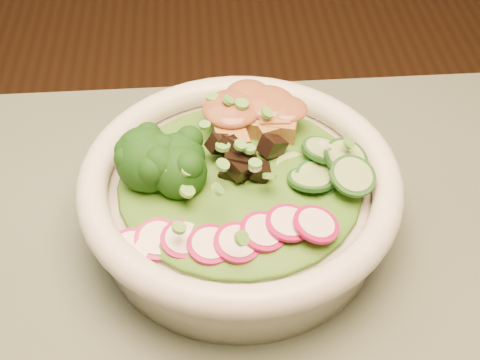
{
  "coord_description": "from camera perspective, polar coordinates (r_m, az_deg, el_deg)",
  "views": [
    {
      "loc": [
        0.05,
        -0.17,
        1.18
      ],
      "look_at": [
        0.07,
        0.2,
        0.81
      ],
      "focal_mm": 50.0,
      "sensor_mm": 36.0,
      "label": 1
    }
  ],
  "objects": [
    {
      "name": "tofu_cubes",
      "position": [
        0.56,
        0.65,
        5.19
      ],
      "size": [
        0.1,
        0.09,
        0.03
      ],
      "primitive_type": null,
      "rotation": [
        0.0,
        0.0,
        0.41
      ],
      "color": "olive",
      "rests_on": "salad_bowl"
    },
    {
      "name": "scallion_garnish",
      "position": [
        0.51,
        -0.0,
        1.86
      ],
      "size": [
        0.18,
        0.18,
        0.02
      ],
      "primitive_type": null,
      "color": "#58A339",
      "rests_on": "salad_bowl"
    },
    {
      "name": "lettuce_bed",
      "position": [
        0.52,
        0.0,
        0.08
      ],
      "size": [
        0.19,
        0.19,
        0.02
      ],
      "primitive_type": "ellipsoid",
      "color": "#285E13",
      "rests_on": "salad_bowl"
    },
    {
      "name": "mushroom_heap",
      "position": [
        0.52,
        0.1,
        1.97
      ],
      "size": [
        0.09,
        0.09,
        0.04
      ],
      "primitive_type": null,
      "rotation": [
        0.0,
        0.0,
        0.41
      ],
      "color": "black",
      "rests_on": "salad_bowl"
    },
    {
      "name": "cucumber_slices",
      "position": [
        0.51,
        6.84,
        0.46
      ],
      "size": [
        0.09,
        0.09,
        0.03
      ],
      "primitive_type": null,
      "rotation": [
        0.0,
        0.0,
        0.41
      ],
      "color": "#84B966",
      "rests_on": "salad_bowl"
    },
    {
      "name": "broccoli_florets",
      "position": [
        0.52,
        -6.55,
        1.43
      ],
      "size": [
        0.1,
        0.09,
        0.04
      ],
      "primitive_type": null,
      "rotation": [
        0.0,
        0.0,
        0.41
      ],
      "color": "black",
      "rests_on": "salad_bowl"
    },
    {
      "name": "salad_bowl",
      "position": [
        0.54,
        0.0,
        -1.44
      ],
      "size": [
        0.25,
        0.25,
        0.07
      ],
      "rotation": [
        0.0,
        0.0,
        0.41
      ],
      "color": "silver",
      "rests_on": "dining_table"
    },
    {
      "name": "radish_slices",
      "position": [
        0.48,
        -0.27,
        -4.97
      ],
      "size": [
        0.11,
        0.08,
        0.02
      ],
      "primitive_type": null,
      "rotation": [
        0.0,
        0.0,
        0.41
      ],
      "color": "#970B44",
      "rests_on": "salad_bowl"
    },
    {
      "name": "peanut_sauce",
      "position": [
        0.55,
        0.66,
        6.17
      ],
      "size": [
        0.07,
        0.05,
        0.02
      ],
      "primitive_type": "ellipsoid",
      "color": "brown",
      "rests_on": "tofu_cubes"
    }
  ]
}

